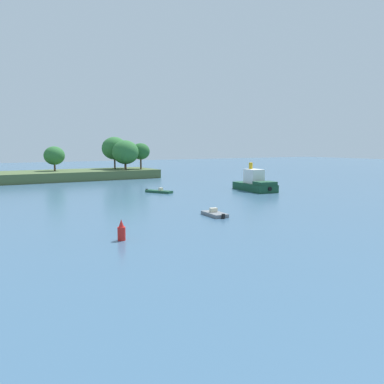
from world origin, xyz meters
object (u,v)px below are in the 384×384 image
small_motorboat (215,214)px  channel_buoy_red (121,231)px  fishing_skiff (159,191)px  tugboat (255,184)px

small_motorboat → channel_buoy_red: bearing=-157.3°
small_motorboat → fishing_skiff: bearing=78.7°
channel_buoy_red → tugboat: bearing=33.9°
fishing_skiff → channel_buoy_red: (-19.01, -30.42, 0.58)m
tugboat → small_motorboat: size_ratio=2.41×
channel_buoy_red → small_motorboat: bearing=22.7°
fishing_skiff → small_motorboat: bearing=-101.3°
fishing_skiff → small_motorboat: (-4.92, -24.54, 0.01)m
small_motorboat → tugboat: bearing=39.9°
tugboat → fishing_skiff: bearing=158.8°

